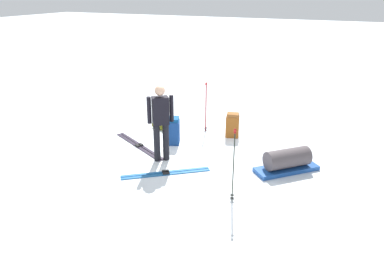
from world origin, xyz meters
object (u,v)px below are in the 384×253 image
Objects in this scene: skier_standing at (161,119)px; ski_pair_near at (166,173)px; backpack_large_dark at (232,125)px; ski_poles_planted_far at (234,162)px; ski_pair_far at (139,146)px; ski_poles_planted_near at (206,105)px; gear_sled at (287,161)px; sleeping_mat_rolled at (161,126)px; backpack_bright at (174,131)px.

ski_pair_near is at bearing -144.35° from skier_standing.
ski_poles_planted_far is at bearing -161.44° from backpack_large_dark.
ski_poles_planted_far is (-0.90, -1.94, -0.21)m from skier_standing.
ski_poles_planted_far is at bearing -115.31° from ski_pair_far.
backpack_large_dark is at bearing -50.36° from ski_pair_far.
ski_poles_planted_near is 1.02× the size of gear_sled.
ski_pair_far is 3.17m from ski_poles_planted_far.
sleeping_mat_rolled is at bearing 48.52° from ski_poles_planted_far.
backpack_bright is at bearing -52.52° from ski_pair_far.
skier_standing is 2.56× the size of backpack_bright.
ski_pair_far is at bearing 129.64° from backpack_large_dark.
sleeping_mat_rolled is at bearing 47.14° from backpack_bright.
ski_poles_planted_far is 2.46× the size of sleeping_mat_rolled.
ski_pair_far is at bearing 64.07° from skier_standing.
ski_poles_planted_near is 1.36m from sleeping_mat_rolled.
ski_poles_planted_far is 3.88m from sleeping_mat_rolled.
skier_standing is 1.26× the size of ski_poles_planted_far.
backpack_large_dark is at bearing 18.56° from ski_poles_planted_far.
backpack_bright is at bearing -132.86° from sleeping_mat_rolled.
backpack_large_dark reaches higher than gear_sled.
ski_pair_near and ski_pair_far have the same top height.
backpack_large_dark is (1.52, -1.84, 0.29)m from ski_pair_far.
backpack_large_dark is 0.89m from ski_poles_planted_near.
skier_standing is 2.15m from ski_poles_planted_far.
ski_poles_planted_far is at bearing -103.30° from ski_pair_near.
gear_sled is at bearing -24.08° from ski_poles_planted_far.
ski_poles_planted_near reaches higher than sleeping_mat_rolled.
ski_poles_planted_near is at bearing -5.65° from skier_standing.
ski_poles_planted_near is at bearing 59.24° from gear_sled.
ski_pair_near is 1.16× the size of ski_poles_planted_far.
ski_pair_far is 3.48m from gear_sled.
backpack_bright is at bearing 161.09° from ski_poles_planted_near.
ski_pair_far is 1.21m from sleeping_mat_rolled.
skier_standing is 1.34m from ski_pair_far.
backpack_large_dark is 1.94m from sleeping_mat_rolled.
backpack_large_dark is 1.14× the size of sleeping_mat_rolled.
skier_standing is 1.08× the size of ski_pair_near.
skier_standing is at bearing 174.35° from ski_poles_planted_near.
sleeping_mat_rolled is at bearing 110.61° from ski_poles_planted_near.
ski_poles_planted_far reaches higher than ski_pair_far.
backpack_bright is (0.93, 0.18, -0.63)m from skier_standing.
ski_poles_planted_far reaches higher than ski_poles_planted_near.
ski_poles_planted_near is (2.59, 0.18, 0.71)m from ski_pair_near.
ski_pair_far is 2.78× the size of backpack_bright.
ski_poles_planted_near is (1.12, -0.38, 0.40)m from backpack_bright.
backpack_bright reaches higher than sleeping_mat_rolled.
backpack_bright is (0.52, -0.68, 0.31)m from ski_pair_far.
ski_poles_planted_far is (-2.95, -1.73, 0.02)m from ski_poles_planted_near.
gear_sled is (-0.32, -2.79, -0.10)m from backpack_bright.
backpack_bright is 1.25m from ski_poles_planted_near.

